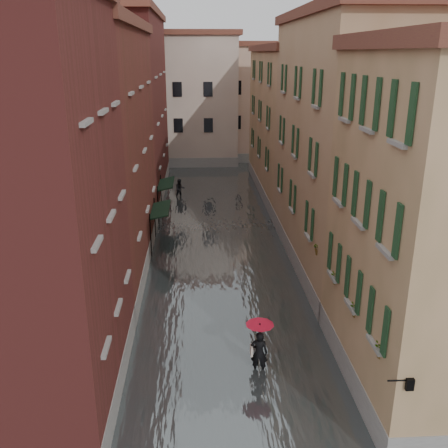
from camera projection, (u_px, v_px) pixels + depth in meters
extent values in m
plane|color=slate|center=(231.00, 356.00, 19.80)|extent=(120.00, 120.00, 0.00)
cube|color=#515859|center=(217.00, 238.00, 32.03)|extent=(10.00, 60.00, 0.20)
cube|color=maroon|center=(12.00, 220.00, 15.42)|extent=(6.00, 8.00, 13.00)
cube|color=maroon|center=(86.00, 157.00, 25.89)|extent=(6.00, 14.00, 12.50)
cube|color=maroon|center=(124.00, 111.00, 39.80)|extent=(6.00, 16.00, 14.00)
cube|color=olive|center=(448.00, 234.00, 16.40)|extent=(6.00, 8.00, 11.50)
cube|color=tan|center=(351.00, 150.00, 26.54)|extent=(6.00, 14.00, 13.00)
cube|color=olive|center=(296.00, 125.00, 40.94)|extent=(6.00, 16.00, 11.50)
cube|color=beige|center=(179.00, 101.00, 53.39)|extent=(12.00, 9.00, 13.00)
cube|color=#CCA48F|center=(260.00, 103.00, 55.91)|extent=(10.00, 9.00, 12.00)
cube|color=black|center=(160.00, 209.00, 29.73)|extent=(1.09, 3.22, 0.31)
cylinder|color=black|center=(151.00, 237.00, 28.56)|extent=(0.06, 0.06, 2.80)
cylinder|color=black|center=(155.00, 219.00, 31.60)|extent=(0.06, 0.06, 2.80)
cube|color=black|center=(166.00, 184.00, 35.55)|extent=(1.09, 3.32, 0.31)
cylinder|color=black|center=(158.00, 206.00, 34.33)|extent=(0.06, 0.06, 2.80)
cylinder|color=black|center=(161.00, 193.00, 37.47)|extent=(0.06, 0.06, 2.80)
cylinder|color=black|center=(398.00, 380.00, 13.34)|extent=(0.60, 0.05, 0.05)
cube|color=black|center=(409.00, 383.00, 13.38)|extent=(0.22, 0.22, 0.35)
cube|color=beige|center=(409.00, 383.00, 13.38)|extent=(0.14, 0.14, 0.24)
cube|color=brown|center=(383.00, 350.00, 14.59)|extent=(0.22, 0.85, 0.18)
imported|color=#265926|center=(385.00, 338.00, 14.45)|extent=(0.59, 0.51, 0.66)
cube|color=brown|center=(358.00, 310.00, 16.87)|extent=(0.22, 0.85, 0.18)
imported|color=#265926|center=(359.00, 299.00, 16.73)|extent=(0.59, 0.51, 0.66)
cube|color=brown|center=(338.00, 278.00, 19.25)|extent=(0.22, 0.85, 0.18)
imported|color=#265926|center=(338.00, 268.00, 19.11)|extent=(0.59, 0.51, 0.66)
cube|color=brown|center=(320.00, 250.00, 22.03)|extent=(0.22, 0.85, 0.18)
imported|color=#265926|center=(320.00, 241.00, 21.90)|extent=(0.59, 0.51, 0.66)
imported|color=black|center=(259.00, 353.00, 18.47)|extent=(0.71, 0.53, 1.75)
cube|color=beige|center=(251.00, 350.00, 18.48)|extent=(0.08, 0.30, 0.38)
cylinder|color=black|center=(259.00, 342.00, 18.32)|extent=(0.02, 0.02, 1.00)
cone|color=#B90C24|center=(260.00, 328.00, 18.13)|extent=(1.05, 1.05, 0.28)
imported|color=black|center=(180.00, 189.00, 40.69)|extent=(0.99, 0.88, 1.68)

